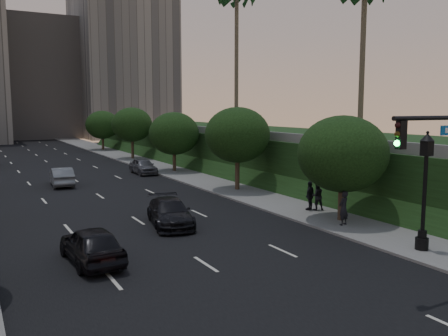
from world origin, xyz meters
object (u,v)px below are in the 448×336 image
sedan_near_right (170,213)px  pedestrian_c (310,196)px  street_lamp (424,196)px  sedan_far_right (143,166)px  pedestrian_b (317,196)px  sedan_mid_left (62,177)px  sedan_near_left (92,245)px  pedestrian_a (344,208)px

sedan_near_right → pedestrian_c: 9.27m
street_lamp → sedan_near_right: (-8.28, 10.30, -1.88)m
sedan_far_right → pedestrian_b: (3.88, -22.35, 0.26)m
pedestrian_b → sedan_mid_left: bearing=-37.1°
street_lamp → sedan_mid_left: 29.93m
sedan_near_left → sedan_far_right: 27.88m
sedan_near_left → pedestrian_b: 15.37m
pedestrian_a → pedestrian_b: (1.26, 3.80, -0.04)m
street_lamp → sedan_near_left: 15.03m
sedan_mid_left → sedan_far_right: size_ratio=1.03×
sedan_far_right → pedestrian_b: size_ratio=2.57×
street_lamp → pedestrian_a: street_lamp is taller
sedan_near_left → pedestrian_a: pedestrian_a is taller
pedestrian_a → pedestrian_b: pedestrian_a is taller
pedestrian_c → sedan_mid_left: bearing=-84.3°
street_lamp → sedan_near_left: (-13.73, 5.83, -1.83)m
pedestrian_b → pedestrian_c: 0.44m
street_lamp → sedan_near_right: 13.35m
sedan_near_left → pedestrian_a: (13.76, -0.60, 0.30)m
sedan_far_right → pedestrian_b: 22.69m
sedan_near_left → sedan_near_right: size_ratio=0.92×
sedan_near_left → pedestrian_c: pedestrian_c is taller
sedan_near_left → sedan_mid_left: 22.02m
street_lamp → sedan_near_right: bearing=128.8°
pedestrian_a → pedestrian_c: 4.13m
sedan_mid_left → pedestrian_c: pedestrian_c is taller
sedan_near_right → street_lamp: bearing=-39.7°
sedan_near_right → sedan_far_right: sedan_far_right is taller
sedan_far_right → pedestrian_a: bearing=-83.5°
street_lamp → sedan_mid_left: (-11.18, 27.70, -1.83)m
sedan_far_right → pedestrian_b: bearing=-79.4°
sedan_near_right → pedestrian_a: size_ratio=2.71×
sedan_mid_left → sedan_far_right: bearing=-152.8°
street_lamp → pedestrian_c: size_ratio=3.02×
pedestrian_a → pedestrian_c: (0.89, 4.03, -0.03)m
sedan_near_left → pedestrian_a: bearing=174.6°
sedan_near_right → sedan_mid_left: bearing=111.0°
pedestrian_c → pedestrian_b: bearing=121.2°
street_lamp → pedestrian_a: (0.03, 5.24, -1.53)m
pedestrian_b → sedan_far_right: bearing=-61.0°
sedan_near_left → sedan_near_right: 7.04m
sedan_near_left → sedan_mid_left: bearing=-99.5°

